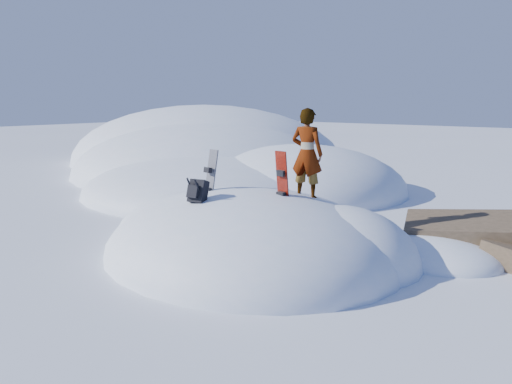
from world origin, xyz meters
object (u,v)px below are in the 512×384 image
Objects in this scene: snowboard_red at (282,186)px; person at (307,154)px; backpack at (197,191)px; snowboard_dark at (210,182)px.

snowboard_red is 0.96m from person.
backpack is 2.56m from person.
snowboard_dark is 1.01m from backpack.
person reaches higher than backpack.
person is at bearing 81.01° from snowboard_red.
snowboard_red is 1.77m from snowboard_dark.
snowboard_red is at bearing 24.06° from snowboard_dark.
snowboard_red is 2.72× the size of backpack.
snowboard_dark is (-1.71, -0.46, -0.03)m from snowboard_red.
snowboard_red is 0.78× the size of person.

